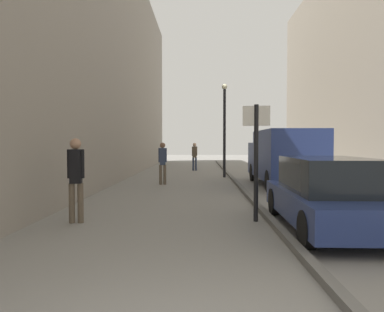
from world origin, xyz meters
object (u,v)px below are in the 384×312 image
at_px(parked_car, 329,194).
at_px(pedestrian_far_crossing, 163,160).
at_px(delivery_van, 284,156).
at_px(pedestrian_mid_block, 195,155).
at_px(pedestrian_main_foreground, 76,174).
at_px(street_sign_post, 256,152).
at_px(lamp_post, 224,124).

bearing_deg(parked_car, pedestrian_far_crossing, 119.19).
height_order(delivery_van, parked_car, delivery_van).
height_order(pedestrian_mid_block, delivery_van, delivery_van).
relative_size(delivery_van, parked_car, 1.30).
distance_m(pedestrian_mid_block, parked_car, 16.00).
bearing_deg(pedestrian_far_crossing, pedestrian_main_foreground, -106.31).
relative_size(pedestrian_main_foreground, delivery_van, 0.34).
relative_size(pedestrian_far_crossing, delivery_van, 0.32).
height_order(parked_car, street_sign_post, street_sign_post).
distance_m(delivery_van, parked_car, 7.45).
distance_m(pedestrian_far_crossing, delivery_van, 5.00).
bearing_deg(pedestrian_far_crossing, pedestrian_mid_block, 73.57).
distance_m(pedestrian_mid_block, pedestrian_far_crossing, 8.00).
bearing_deg(parked_car, pedestrian_mid_block, 101.64).
relative_size(pedestrian_main_foreground, street_sign_post, 0.71).
distance_m(delivery_van, lamp_post, 4.57).
height_order(pedestrian_mid_block, parked_car, pedestrian_mid_block).
bearing_deg(delivery_van, street_sign_post, -108.27).
distance_m(pedestrian_main_foreground, street_sign_post, 3.99).
xyz_separation_m(pedestrian_main_foreground, pedestrian_mid_block, (2.35, 15.27, -0.04)).
bearing_deg(pedestrian_mid_block, pedestrian_main_foreground, -85.41).
height_order(pedestrian_main_foreground, pedestrian_far_crossing, pedestrian_main_foreground).
bearing_deg(delivery_van, pedestrian_main_foreground, -131.73).
height_order(pedestrian_far_crossing, lamp_post, lamp_post).
height_order(pedestrian_mid_block, lamp_post, lamp_post).
height_order(pedestrian_main_foreground, pedestrian_mid_block, pedestrian_main_foreground).
xyz_separation_m(delivery_van, street_sign_post, (-2.16, -6.69, 0.33)).
height_order(pedestrian_far_crossing, street_sign_post, street_sign_post).
xyz_separation_m(pedestrian_mid_block, parked_car, (2.97, -15.72, -0.31)).
bearing_deg(street_sign_post, parked_car, 158.33).
bearing_deg(parked_car, street_sign_post, 153.70).
xyz_separation_m(pedestrian_main_foreground, delivery_van, (6.11, 6.95, 0.15)).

